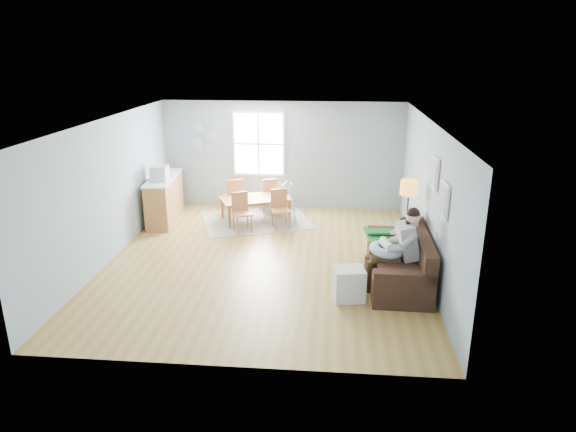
# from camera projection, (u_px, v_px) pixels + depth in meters

# --- Properties ---
(room) EXTENTS (8.40, 9.40, 3.90)m
(room) POSITION_uv_depth(u_px,v_px,m) (263.00, 136.00, 9.22)
(room) COLOR olive
(window) EXTENTS (1.32, 0.08, 1.62)m
(window) POSITION_uv_depth(u_px,v_px,m) (259.00, 144.00, 12.79)
(window) COLOR white
(window) RESTS_ON room
(pictures) EXTENTS (0.05, 1.34, 0.74)m
(pictures) POSITION_uv_depth(u_px,v_px,m) (440.00, 186.00, 8.16)
(pictures) COLOR white
(pictures) RESTS_ON room
(wall_plates) EXTENTS (0.67, 0.02, 0.66)m
(wall_plates) POSITION_uv_depth(u_px,v_px,m) (203.00, 136.00, 12.86)
(wall_plates) COLOR #92A6B0
(wall_plates) RESTS_ON room
(sofa) EXTENTS (1.01, 2.29, 0.92)m
(sofa) POSITION_uv_depth(u_px,v_px,m) (402.00, 264.00, 9.02)
(sofa) COLOR black
(sofa) RESTS_ON room
(green_throw) EXTENTS (1.11, 0.96, 0.04)m
(green_throw) POSITION_uv_depth(u_px,v_px,m) (394.00, 235.00, 9.67)
(green_throw) COLOR #166125
(green_throw) RESTS_ON sofa
(beige_pillow) EXTENTS (0.23, 0.57, 0.55)m
(beige_pillow) POSITION_uv_depth(u_px,v_px,m) (413.00, 226.00, 9.40)
(beige_pillow) COLOR #C4AD96
(beige_pillow) RESTS_ON sofa
(father) EXTENTS (1.04, 0.50, 1.46)m
(father) POSITION_uv_depth(u_px,v_px,m) (397.00, 246.00, 8.59)
(father) COLOR gray
(father) RESTS_ON sofa
(nursing_pillow) EXTENTS (0.59, 0.58, 0.23)m
(nursing_pillow) POSITION_uv_depth(u_px,v_px,m) (386.00, 250.00, 8.63)
(nursing_pillow) COLOR silver
(nursing_pillow) RESTS_ON father
(infant) EXTENTS (0.24, 0.42, 0.15)m
(infant) POSITION_uv_depth(u_px,v_px,m) (386.00, 244.00, 8.63)
(infant) COLOR silver
(infant) RESTS_ON nursing_pillow
(toddler) EXTENTS (0.56, 0.29, 0.87)m
(toddler) POSITION_uv_depth(u_px,v_px,m) (397.00, 236.00, 9.10)
(toddler) COLOR silver
(toddler) RESTS_ON sofa
(floor_lamp) EXTENTS (0.32, 0.32, 1.60)m
(floor_lamp) POSITION_uv_depth(u_px,v_px,m) (409.00, 195.00, 9.61)
(floor_lamp) COLOR black
(floor_lamp) RESTS_ON room
(storage_cube) EXTENTS (0.56, 0.51, 0.54)m
(storage_cube) POSITION_uv_depth(u_px,v_px,m) (348.00, 284.00, 8.38)
(storage_cube) COLOR silver
(storage_cube) RESTS_ON room
(rug) EXTENTS (2.92, 2.56, 0.01)m
(rug) POSITION_uv_depth(u_px,v_px,m) (256.00, 220.00, 12.25)
(rug) COLOR gray
(rug) RESTS_ON room
(dining_table) EXTENTS (1.84, 1.49, 0.57)m
(dining_table) POSITION_uv_depth(u_px,v_px,m) (256.00, 209.00, 12.16)
(dining_table) COLOR brown
(dining_table) RESTS_ON rug
(chair_sw) EXTENTS (0.54, 0.54, 0.89)m
(chair_sw) POSITION_uv_depth(u_px,v_px,m) (241.00, 210.00, 11.43)
(chair_sw) COLOR #985834
(chair_sw) RESTS_ON rug
(chair_se) EXTENTS (0.51, 0.51, 0.89)m
(chair_se) POSITION_uv_depth(u_px,v_px,m) (280.00, 206.00, 11.64)
(chair_se) COLOR #985834
(chair_se) RESTS_ON rug
(chair_nw) EXTENTS (0.55, 0.55, 0.91)m
(chair_nw) POSITION_uv_depth(u_px,v_px,m) (234.00, 194.00, 12.54)
(chair_nw) COLOR #985834
(chair_nw) RESTS_ON rug
(chair_ne) EXTENTS (0.52, 0.52, 0.87)m
(chair_ne) POSITION_uv_depth(u_px,v_px,m) (269.00, 193.00, 12.76)
(chair_ne) COLOR #985834
(chair_ne) RESTS_ON rug
(counter) EXTENTS (0.72, 1.93, 1.06)m
(counter) POSITION_uv_depth(u_px,v_px,m) (165.00, 198.00, 12.16)
(counter) COLOR brown
(counter) RESTS_ON room
(monitor) EXTENTS (0.38, 0.36, 0.34)m
(monitor) POSITION_uv_depth(u_px,v_px,m) (159.00, 173.00, 11.61)
(monitor) COLOR #BBBABF
(monitor) RESTS_ON counter
(baby_swing) EXTENTS (0.99, 1.00, 0.88)m
(baby_swing) POSITION_uv_depth(u_px,v_px,m) (284.00, 204.00, 12.22)
(baby_swing) COLOR #BBBABF
(baby_swing) RESTS_ON room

